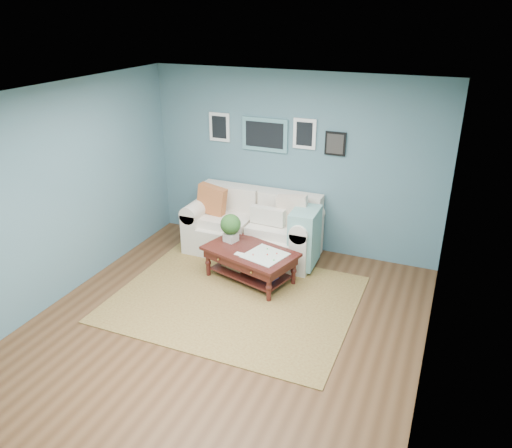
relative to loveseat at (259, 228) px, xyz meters
The scene contains 4 objects.
room_shell 2.21m from the loveseat, 79.90° to the right, with size 5.00×5.02×2.70m.
area_rug 1.43m from the loveseat, 80.77° to the right, with size 3.04×2.43×0.01m, color brown.
loveseat is the anchor object (origin of this frame).
coffee_table 0.80m from the loveseat, 79.50° to the right, with size 1.39×1.04×0.87m.
Camera 1 is at (2.26, -4.36, 3.51)m, focal length 35.00 mm.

